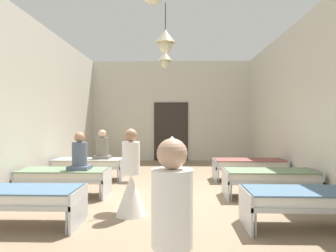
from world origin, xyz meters
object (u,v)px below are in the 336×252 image
at_px(bed_left_row_0, 18,197).
at_px(bed_left_row_1, 64,176).
at_px(bed_right_row_0, 308,199).
at_px(bed_right_row_2, 249,164).
at_px(patient_seated_primary, 102,148).
at_px(bed_right_row_1, 270,177).
at_px(bed_left_row_2, 89,164).
at_px(patient_seated_secondary, 80,156).
at_px(nurse_mid_aisle, 131,184).

xyz_separation_m(bed_left_row_0, bed_left_row_1, (0.00, 1.90, 0.00)).
height_order(bed_right_row_0, bed_right_row_2, same).
bearing_deg(bed_left_row_1, patient_seated_primary, 80.03).
height_order(bed_right_row_1, bed_right_row_2, same).
height_order(bed_left_row_2, bed_right_row_2, same).
height_order(bed_right_row_1, bed_left_row_2, same).
bearing_deg(patient_seated_secondary, bed_left_row_1, 177.64).
bearing_deg(bed_left_row_2, bed_left_row_0, -90.00).
distance_m(nurse_mid_aisle, patient_seated_secondary, 1.87).
xyz_separation_m(bed_left_row_2, patient_seated_secondary, (0.35, -1.91, 0.43)).
relative_size(bed_left_row_0, nurse_mid_aisle, 1.28).
distance_m(bed_left_row_1, patient_seated_secondary, 0.55).
bearing_deg(patient_seated_secondary, bed_left_row_2, 100.36).
bearing_deg(bed_left_row_1, bed_left_row_0, -90.00).
distance_m(bed_right_row_1, bed_right_row_2, 1.90).
bearing_deg(patient_seated_secondary, bed_right_row_0, -25.07).
distance_m(bed_left_row_0, bed_right_row_0, 4.38).
bearing_deg(bed_left_row_2, bed_right_row_0, -40.94).
height_order(bed_right_row_0, bed_left_row_1, same).
bearing_deg(bed_left_row_0, bed_right_row_1, 23.45).
bearing_deg(bed_right_row_2, nurse_mid_aisle, -130.31).
height_order(bed_left_row_0, bed_left_row_2, same).
distance_m(bed_right_row_1, patient_seated_primary, 4.52).
bearing_deg(bed_right_row_0, patient_seated_primary, 136.01).
xyz_separation_m(bed_right_row_1, nurse_mid_aisle, (-2.74, -1.33, 0.09)).
distance_m(bed_left_row_0, patient_seated_secondary, 1.97).
bearing_deg(nurse_mid_aisle, bed_right_row_2, 81.11).
relative_size(bed_right_row_1, bed_right_row_2, 1.00).
bearing_deg(nurse_mid_aisle, bed_left_row_1, 172.54).
bearing_deg(bed_right_row_1, nurse_mid_aisle, -154.15).
distance_m(bed_right_row_0, bed_left_row_1, 4.78).
bearing_deg(bed_right_row_1, bed_right_row_0, -90.00).
relative_size(bed_right_row_1, patient_seated_secondary, 2.38).
relative_size(bed_right_row_0, nurse_mid_aisle, 1.28).
xyz_separation_m(bed_right_row_2, patient_seated_secondary, (-4.03, -1.91, 0.43)).
relative_size(bed_left_row_2, patient_seated_secondary, 2.38).
xyz_separation_m(bed_left_row_0, bed_left_row_2, (0.00, 3.80, 0.00)).
bearing_deg(bed_right_row_0, nurse_mid_aisle, 168.15).
height_order(bed_left_row_0, bed_right_row_1, same).
distance_m(bed_left_row_0, nurse_mid_aisle, 1.74).
xyz_separation_m(bed_right_row_0, bed_left_row_1, (-4.38, 1.90, 0.00)).
bearing_deg(bed_right_row_1, patient_seated_primary, 153.72).
distance_m(bed_right_row_0, nurse_mid_aisle, 2.80).
bearing_deg(nurse_mid_aisle, bed_left_row_2, 148.43).
bearing_deg(patient_seated_primary, bed_right_row_1, -26.28).
bearing_deg(bed_left_row_0, patient_seated_primary, 84.86).
xyz_separation_m(bed_left_row_1, patient_seated_primary, (0.35, 1.99, 0.43)).
xyz_separation_m(bed_right_row_0, patient_seated_secondary, (-4.03, 1.89, 0.43)).
relative_size(bed_left_row_0, bed_right_row_2, 1.00).
xyz_separation_m(bed_left_row_0, patient_seated_primary, (0.35, 3.89, 0.43)).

